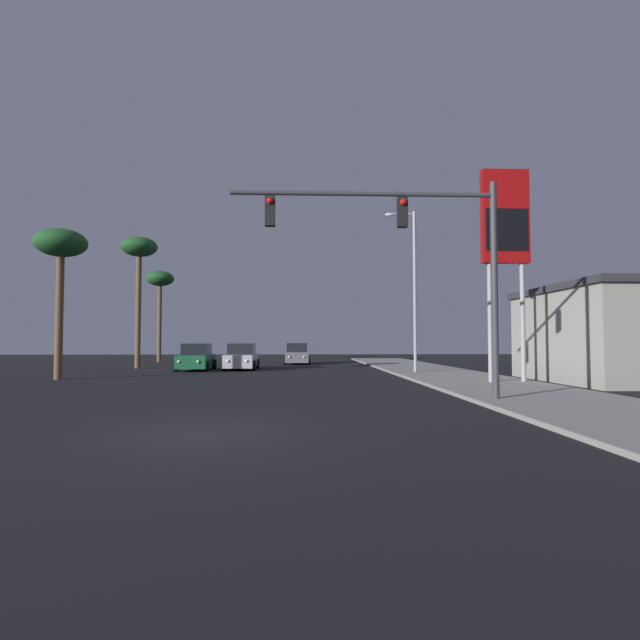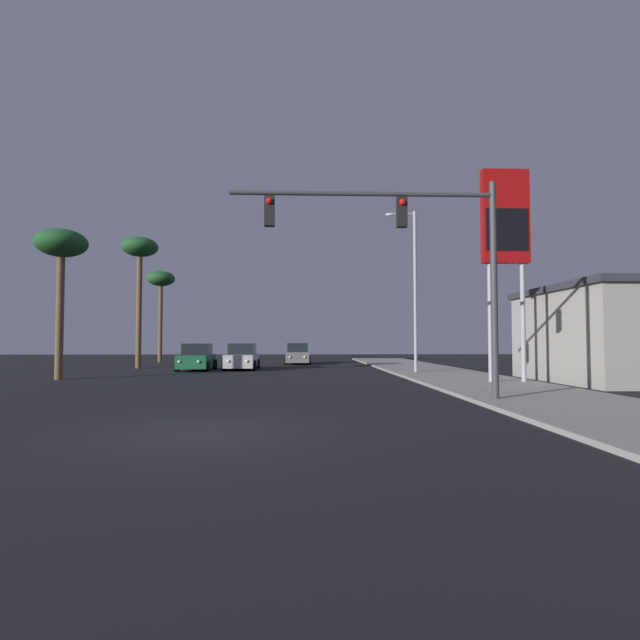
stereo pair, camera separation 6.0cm
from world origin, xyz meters
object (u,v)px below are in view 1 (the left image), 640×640
object	(u,v)px
car_green	(196,358)
car_silver	(242,358)
gas_station_sign	(505,228)
palm_tree_mid	(139,254)
palm_tree_far	(160,283)
car_grey	(297,355)
traffic_light_mast	(417,243)
palm_tree_near	(61,250)
street_lamp	(412,282)

from	to	relation	value
car_green	car_silver	bearing A→B (deg)	-167.88
gas_station_sign	palm_tree_mid	bearing A→B (deg)	145.71
palm_tree_far	palm_tree_mid	xyz separation A→B (m)	(1.38, -10.00, 0.81)
car_grey	traffic_light_mast	size ratio (longest dim) A/B	0.54
car_grey	gas_station_sign	bearing A→B (deg)	114.97
traffic_light_mast	palm_tree_near	size ratio (longest dim) A/B	1.11
car_silver	palm_tree_mid	size ratio (longest dim) A/B	0.48
car_green	palm_tree_mid	bearing A→B (deg)	-31.24
street_lamp	palm_tree_far	distance (m)	25.01
car_green	gas_station_sign	bearing A→B (deg)	142.47
car_grey	palm_tree_far	world-z (taller)	palm_tree_far
palm_tree_far	car_silver	bearing A→B (deg)	-54.00
car_silver	palm_tree_far	bearing A→B (deg)	-53.85
car_silver	palm_tree_near	world-z (taller)	palm_tree_near
car_green	gas_station_sign	xyz separation A→B (m)	(15.24, -10.92, 5.86)
car_green	traffic_light_mast	xyz separation A→B (m)	(10.05, -16.95, 4.00)
car_grey	street_lamp	size ratio (longest dim) A/B	0.48
car_green	car_silver	distance (m)	2.84
car_grey	traffic_light_mast	xyz separation A→B (m)	(3.80, -25.32, 4.00)
palm_tree_near	palm_tree_far	bearing A→B (deg)	92.62
street_lamp	gas_station_sign	bearing A→B (deg)	-70.31
car_green	palm_tree_far	bearing A→B (deg)	-66.90
car_grey	gas_station_sign	xyz separation A→B (m)	(8.99, -19.29, 5.86)
traffic_light_mast	palm_tree_far	xyz separation A→B (m)	(-15.88, 29.45, 2.17)
car_grey	car_silver	distance (m)	8.44
traffic_light_mast	palm_tree_mid	distance (m)	24.44
gas_station_sign	palm_tree_far	size ratio (longest dim) A/B	1.12
palm_tree_far	street_lamp	bearing A→B (deg)	-41.69
car_silver	car_green	bearing A→B (deg)	14.17
palm_tree_near	palm_tree_far	size ratio (longest dim) A/B	0.90
car_silver	street_lamp	bearing A→B (deg)	154.72
palm_tree_mid	gas_station_sign	bearing A→B (deg)	-34.29
traffic_light_mast	palm_tree_mid	size ratio (longest dim) A/B	0.90
car_grey	palm_tree_mid	distance (m)	14.05
car_green	street_lamp	size ratio (longest dim) A/B	0.48
traffic_light_mast	car_green	bearing A→B (deg)	120.67
car_silver	street_lamp	size ratio (longest dim) A/B	0.48
traffic_light_mast	gas_station_sign	xyz separation A→B (m)	(5.19, 6.02, 1.85)
car_silver	palm_tree_far	size ratio (longest dim) A/B	0.54
street_lamp	car_green	bearing A→B (deg)	162.28
car_grey	gas_station_sign	world-z (taller)	gas_station_sign
traffic_light_mast	car_silver	bearing A→B (deg)	112.48
car_green	street_lamp	bearing A→B (deg)	160.38
palm_tree_near	car_grey	bearing A→B (deg)	54.87
palm_tree_near	palm_tree_mid	bearing A→B (deg)	87.32
car_grey	car_silver	bearing A→B (deg)	65.49
street_lamp	traffic_light_mast	bearing A→B (deg)	-102.06
traffic_light_mast	palm_tree_near	xyz separation A→B (m)	(-14.97, 9.45, 1.44)
traffic_light_mast	gas_station_sign	distance (m)	8.17
gas_station_sign	palm_tree_far	xyz separation A→B (m)	(-21.07, 23.42, 0.31)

